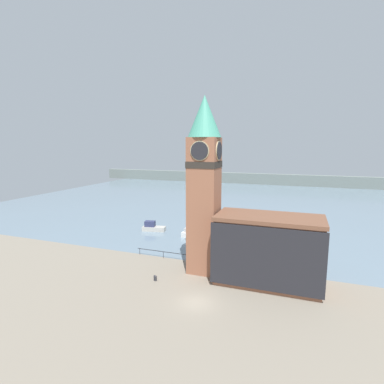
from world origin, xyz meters
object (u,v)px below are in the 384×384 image
(boat_far, at_px, (153,227))
(mooring_bollard_far, at_px, (155,278))
(clock_tower, at_px, (204,181))
(lamp_post, at_px, (186,246))
(boat_near, at_px, (193,234))
(mooring_bollard_near, at_px, (156,278))
(pier_building, at_px, (268,250))

(boat_far, distance_m, mooring_bollard_far, 24.19)
(clock_tower, relative_size, lamp_post, 5.75)
(mooring_bollard_far, bearing_deg, boat_near, 94.38)
(clock_tower, bearing_deg, boat_near, 115.20)
(boat_far, height_order, mooring_bollard_far, boat_far)
(clock_tower, bearing_deg, lamp_post, 162.98)
(boat_far, bearing_deg, clock_tower, -54.01)
(boat_near, xyz_separation_m, mooring_bollard_far, (1.51, -19.74, -0.27))
(clock_tower, height_order, mooring_bollard_near, clock_tower)
(boat_near, relative_size, mooring_bollard_far, 6.56)
(clock_tower, relative_size, mooring_bollard_near, 34.04)
(boat_far, distance_m, lamp_post, 20.26)
(boat_far, relative_size, mooring_bollard_near, 7.02)
(boat_near, distance_m, mooring_bollard_far, 19.80)
(pier_building, relative_size, boat_far, 2.69)
(mooring_bollard_near, relative_size, mooring_bollard_far, 0.94)
(clock_tower, relative_size, mooring_bollard_far, 32.04)
(mooring_bollard_near, xyz_separation_m, lamp_post, (1.95, 6.40, 2.59))
(mooring_bollard_near, bearing_deg, mooring_bollard_far, 175.23)
(boat_far, xyz_separation_m, lamp_post, (13.46, -14.98, 2.23))
(mooring_bollard_near, xyz_separation_m, mooring_bollard_far, (-0.17, 0.01, 0.03))
(clock_tower, bearing_deg, mooring_bollard_far, -133.82)
(boat_near, height_order, mooring_bollard_near, boat_near)
(pier_building, xyz_separation_m, boat_near, (-15.86, 15.22, -3.89))
(mooring_bollard_far, bearing_deg, lamp_post, 71.64)
(mooring_bollard_near, bearing_deg, boat_near, 94.87)
(pier_building, distance_m, boat_far, 30.96)
(mooring_bollard_far, bearing_deg, boat_far, 117.95)
(mooring_bollard_near, bearing_deg, boat_far, 118.30)
(mooring_bollard_far, bearing_deg, clock_tower, 46.18)
(clock_tower, distance_m, boat_far, 26.12)
(boat_far, height_order, lamp_post, lamp_post)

